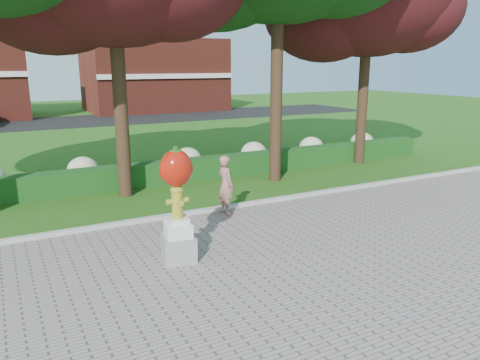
{
  "coord_description": "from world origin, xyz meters",
  "views": [
    {
      "loc": [
        -5.61,
        -9.0,
        4.27
      ],
      "look_at": [
        -0.34,
        1.0,
        1.44
      ],
      "focal_mm": 35.0,
      "sensor_mm": 36.0,
      "label": 1
    }
  ],
  "objects": [
    {
      "name": "walkway",
      "position": [
        0.0,
        -4.0,
        0.02
      ],
      "size": [
        40.0,
        14.0,
        0.04
      ],
      "primitive_type": "cube",
      "color": "gray",
      "rests_on": "ground"
    },
    {
      "name": "ground",
      "position": [
        0.0,
        0.0,
        0.0
      ],
      "size": [
        100.0,
        100.0,
        0.0
      ],
      "primitive_type": "plane",
      "color": "#285415",
      "rests_on": "ground"
    },
    {
      "name": "street",
      "position": [
        0.0,
        28.0,
        0.01
      ],
      "size": [
        50.0,
        8.0,
        0.02
      ],
      "primitive_type": "cube",
      "color": "black",
      "rests_on": "ground"
    },
    {
      "name": "hydrangea_row",
      "position": [
        0.57,
        8.0,
        0.55
      ],
      "size": [
        20.1,
        1.1,
        0.99
      ],
      "color": "#ADAD84",
      "rests_on": "ground"
    },
    {
      "name": "hydrant_sculpture",
      "position": [
        -2.32,
        0.15,
        1.39
      ],
      "size": [
        0.79,
        0.79,
        2.54
      ],
      "rotation": [
        0.0,
        0.0,
        -0.17
      ],
      "color": "gray",
      "rests_on": "walkway"
    },
    {
      "name": "building_right",
      "position": [
        8.0,
        34.0,
        3.2
      ],
      "size": [
        12.0,
        8.0,
        6.4
      ],
      "primitive_type": "cube",
      "color": "maroon",
      "rests_on": "ground"
    },
    {
      "name": "curb",
      "position": [
        0.0,
        3.0,
        0.07
      ],
      "size": [
        40.0,
        0.18,
        0.15
      ],
      "primitive_type": "cube",
      "color": "#ADADA5",
      "rests_on": "ground"
    },
    {
      "name": "woman",
      "position": [
        0.03,
        2.6,
        0.9
      ],
      "size": [
        0.47,
        0.66,
        1.72
      ],
      "primitive_type": "imported",
      "rotation": [
        0.0,
        0.0,
        1.66
      ],
      "color": "#A0665B",
      "rests_on": "walkway"
    },
    {
      "name": "lawn_hedge",
      "position": [
        0.0,
        7.0,
        0.4
      ],
      "size": [
        24.0,
        0.7,
        0.8
      ],
      "primitive_type": "cube",
      "color": "#134316",
      "rests_on": "ground"
    }
  ]
}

